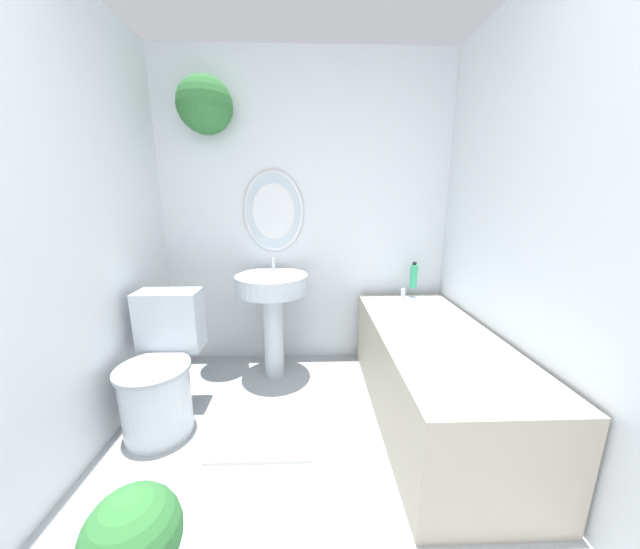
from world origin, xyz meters
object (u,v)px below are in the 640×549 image
(bathtub, at_px, (432,373))
(toilet, at_px, (162,372))
(potted_plant, at_px, (134,548))
(shampoo_bottle, at_px, (414,276))
(pedestal_sink, at_px, (272,299))

(bathtub, bearing_deg, toilet, -179.97)
(bathtub, relative_size, potted_plant, 3.68)
(bathtub, distance_m, potted_plant, 1.61)
(potted_plant, bearing_deg, shampoo_bottle, 49.04)
(pedestal_sink, bearing_deg, bathtub, -27.33)
(shampoo_bottle, height_order, potted_plant, shampoo_bottle)
(toilet, height_order, shampoo_bottle, shampoo_bottle)
(shampoo_bottle, bearing_deg, pedestal_sink, -170.63)
(bathtub, distance_m, shampoo_bottle, 0.84)
(shampoo_bottle, bearing_deg, potted_plant, -130.96)
(toilet, relative_size, pedestal_sink, 0.87)
(pedestal_sink, relative_size, bathtub, 0.58)
(toilet, xyz_separation_m, bathtub, (1.62, 0.00, -0.04))
(toilet, distance_m, bathtub, 1.62)
(bathtub, bearing_deg, potted_plant, -145.37)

